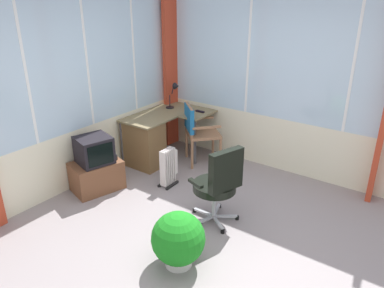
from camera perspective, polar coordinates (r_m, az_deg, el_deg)
The scene contains 12 objects.
ground at distance 4.17m, azimuth 1.94°, elevation -15.43°, with size 5.33×5.35×0.06m, color gray.
north_window_panel at distance 5.00m, azimuth -19.45°, elevation 7.62°, with size 4.33×0.07×2.70m.
east_window_panel at distance 5.39m, azimuth 15.50°, elevation 9.06°, with size 0.07×4.35×2.70m.
curtain_corner at distance 6.30m, azimuth -3.12°, elevation 11.31°, with size 0.34×0.07×2.60m, color #B53D25.
desk at distance 5.73m, azimuth -6.85°, elevation 0.59°, with size 1.31×0.95×0.74m.
desk_lamp at distance 6.08m, azimuth -2.61°, elevation 8.08°, with size 0.23×0.19×0.41m.
tv_remote at distance 5.91m, azimuth 1.24°, elevation 5.00°, with size 0.04×0.15×0.02m, color black.
wooden_armchair at distance 5.68m, azimuth 0.51°, elevation 2.70°, with size 0.68×0.68×0.94m.
office_chair at distance 4.21m, azimuth 4.14°, elevation -5.75°, with size 0.63×0.59×0.96m.
tv_on_stand at distance 5.16m, azimuth -14.44°, elevation -3.37°, with size 0.74×0.60×0.76m.
space_heater at distance 5.16m, azimuth -3.54°, elevation -3.46°, with size 0.31×0.18×0.54m.
potted_plant at distance 3.73m, azimuth -2.12°, elevation -14.36°, with size 0.53×0.53×0.58m.
Camera 1 is at (-2.74, -1.81, 2.55)m, focal length 34.92 mm.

